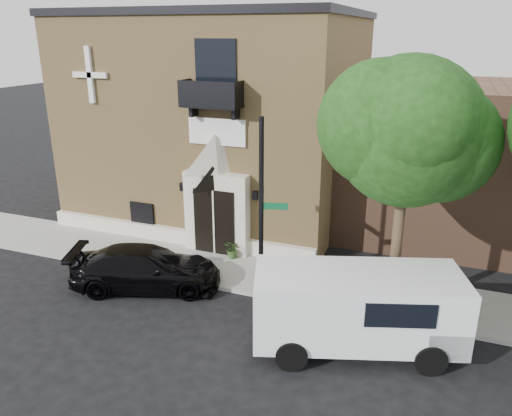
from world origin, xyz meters
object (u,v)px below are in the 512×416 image
at_px(black_sedan, 146,268).
at_px(dumpster, 395,290).
at_px(cargo_van, 365,308).
at_px(street_sign, 262,208).
at_px(fire_hydrant, 305,290).
at_px(pedestrian_near, 353,279).

relative_size(black_sedan, dumpster, 2.86).
distance_m(cargo_van, dumpster, 2.53).
relative_size(street_sign, fire_hydrant, 8.05).
relative_size(black_sedan, pedestrian_near, 3.27).
bearing_deg(black_sedan, dumpster, -99.23).
distance_m(black_sedan, cargo_van, 7.65).
bearing_deg(fire_hydrant, dumpster, 13.10).
relative_size(fire_hydrant, pedestrian_near, 0.47).
distance_m(fire_hydrant, dumpster, 2.85).
distance_m(street_sign, pedestrian_near, 3.72).
xyz_separation_m(fire_hydrant, dumpster, (2.77, 0.64, 0.22)).
xyz_separation_m(black_sedan, dumpster, (8.19, 1.53, -0.01)).
xyz_separation_m(street_sign, dumpster, (4.31, 0.55, -2.38)).
distance_m(street_sign, fire_hydrant, 3.02).
bearing_deg(street_sign, fire_hydrant, -18.86).
relative_size(cargo_van, fire_hydrant, 8.25).
bearing_deg(fire_hydrant, black_sedan, -170.67).
height_order(dumpster, pedestrian_near, pedestrian_near).
distance_m(cargo_van, fire_hydrant, 2.89).
bearing_deg(dumpster, fire_hydrant, -165.02).
bearing_deg(street_sign, pedestrian_near, -8.41).
relative_size(cargo_van, dumpster, 3.38).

